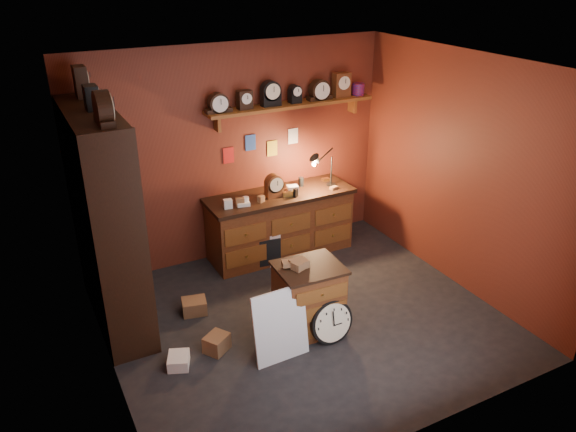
# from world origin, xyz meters

# --- Properties ---
(floor) EXTENTS (4.00, 4.00, 0.00)m
(floor) POSITION_xyz_m (0.00, 0.00, 0.00)
(floor) COLOR black
(floor) RESTS_ON ground
(room_shell) EXTENTS (4.02, 3.62, 2.71)m
(room_shell) POSITION_xyz_m (0.04, 0.11, 1.72)
(room_shell) COLOR maroon
(room_shell) RESTS_ON ground
(shelving_unit) EXTENTS (0.47, 1.60, 2.58)m
(shelving_unit) POSITION_xyz_m (-1.79, 0.98, 1.25)
(shelving_unit) COLOR black
(shelving_unit) RESTS_ON ground
(workbench) EXTENTS (1.91, 0.66, 1.36)m
(workbench) POSITION_xyz_m (0.45, 1.47, 0.47)
(workbench) COLOR brown
(workbench) RESTS_ON ground
(low_cabinet) EXTENTS (0.69, 0.59, 0.84)m
(low_cabinet) POSITION_xyz_m (-0.04, -0.15, 0.41)
(low_cabinet) COLOR brown
(low_cabinet) RESTS_ON ground
(big_round_clock) EXTENTS (0.47, 0.16, 0.47)m
(big_round_clock) POSITION_xyz_m (0.06, -0.43, 0.23)
(big_round_clock) COLOR black
(big_round_clock) RESTS_ON ground
(white_panel) EXTENTS (0.57, 0.17, 0.74)m
(white_panel) POSITION_xyz_m (-0.50, -0.42, 0.00)
(white_panel) COLOR silver
(white_panel) RESTS_ON ground
(mini_fridge) EXTENTS (0.48, 0.49, 0.44)m
(mini_fridge) POSITION_xyz_m (0.11, 1.39, 0.22)
(mini_fridge) COLOR silver
(mini_fridge) RESTS_ON ground
(floor_box_a) EXTENTS (0.30, 0.27, 0.16)m
(floor_box_a) POSITION_xyz_m (-1.01, 0.69, 0.08)
(floor_box_a) COLOR brown
(floor_box_a) RESTS_ON ground
(floor_box_b) EXTENTS (0.27, 0.29, 0.12)m
(floor_box_b) POSITION_xyz_m (-1.44, -0.09, 0.06)
(floor_box_b) COLOR white
(floor_box_b) RESTS_ON ground
(floor_box_c) EXTENTS (0.30, 0.29, 0.17)m
(floor_box_c) POSITION_xyz_m (-1.03, -0.04, 0.09)
(floor_box_c) COLOR brown
(floor_box_c) RESTS_ON ground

